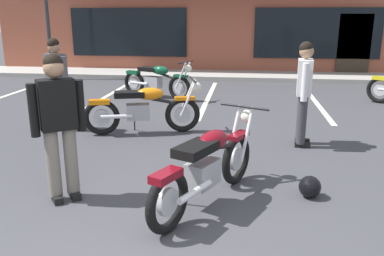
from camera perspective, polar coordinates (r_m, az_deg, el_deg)
name	(u,v)px	position (r m, az deg, el deg)	size (l,w,h in m)	color
ground_plane	(184,150)	(6.44, -1.10, -3.05)	(80.00, 80.00, 0.00)	#3D3D42
sidewalk_kerb	(218,75)	(13.99, 3.66, 7.43)	(22.00, 1.80, 0.14)	#A8A59E
brick_storefront_building	(225,16)	(17.49, 4.63, 15.50)	(16.62, 6.52, 4.06)	brown
painted_stall_lines	(208,98)	(10.47, 2.30, 4.28)	(10.78, 4.80, 0.01)	silver
motorcycle_foreground_classic	(208,165)	(4.50, 2.23, -5.25)	(1.19, 1.95, 0.98)	black
motorcycle_red_sportbike	(157,80)	(10.42, -5.00, 6.75)	(1.97, 1.15, 0.98)	black
motorcycle_black_cruiser	(144,108)	(7.26, -6.81, 2.78)	(2.06, 0.93, 0.98)	black
person_in_black_shirt	(304,88)	(6.67, 15.47, 5.46)	(0.30, 0.61, 1.68)	black
person_in_shorts_foreground	(57,79)	(7.74, -18.47, 6.57)	(0.56, 0.41, 1.68)	black
person_by_back_row	(58,119)	(4.71, -18.29, 1.16)	(0.54, 0.44, 1.68)	black
helmet_on_pavement	(310,187)	(4.97, 16.24, -7.95)	(0.26, 0.26, 0.26)	black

